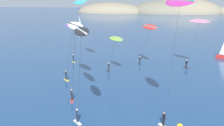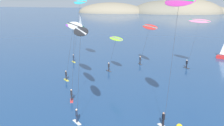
{
  "view_description": "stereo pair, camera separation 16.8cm",
  "coord_description": "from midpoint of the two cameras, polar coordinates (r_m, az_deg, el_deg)",
  "views": [
    {
      "loc": [
        10.61,
        -17.96,
        14.26
      ],
      "look_at": [
        2.38,
        26.84,
        3.18
      ],
      "focal_mm": 45.0,
      "sensor_mm": 36.0,
      "label": 1
    },
    {
      "loc": [
        10.78,
        -17.93,
        14.26
      ],
      "look_at": [
        2.38,
        26.84,
        3.18
      ],
      "focal_mm": 45.0,
      "sensor_mm": 36.0,
      "label": 2
    }
  ],
  "objects": [
    {
      "name": "headland_island",
      "position": [
        234.58,
        10.87,
        9.95
      ],
      "size": [
        124.01,
        43.08,
        23.98
      ],
      "color": "#7A705B",
      "rests_on": "ground"
    },
    {
      "name": "kitesurfer_magenta",
      "position": [
        27.49,
        13.2,
        10.34
      ],
      "size": [
        3.65,
        5.55,
        14.3
      ],
      "color": "silver",
      "rests_on": "ground"
    },
    {
      "name": "kitesurfer_white",
      "position": [
        34.66,
        -7.76,
        6.2
      ],
      "size": [
        4.16,
        5.95,
        11.11
      ],
      "color": "red",
      "rests_on": "ground"
    },
    {
      "name": "kitesurfer_black",
      "position": [
        26.82,
        -6.54,
        4.43
      ],
      "size": [
        4.11,
        6.65,
        11.35
      ],
      "color": "silver",
      "rests_on": "ground"
    },
    {
      "name": "kitesurfer_lime",
      "position": [
        49.93,
        0.56,
        4.4
      ],
      "size": [
        4.44,
        5.84,
        7.08
      ],
      "color": "#2D2D33",
      "rests_on": "ground"
    },
    {
      "name": "kitesurfer_cyan",
      "position": [
        56.07,
        -6.72,
        11.45
      ],
      "size": [
        5.96,
        7.15,
        13.53
      ],
      "color": "yellow",
      "rests_on": "ground"
    },
    {
      "name": "sailboat_far",
      "position": [
        125.38,
        -6.8,
        7.34
      ],
      "size": [
        2.66,
        5.94,
        5.7
      ],
      "color": "#23664C",
      "rests_on": "ground"
    },
    {
      "name": "kitesurfer_purple",
      "position": [
        43.19,
        -8.12,
        6.72
      ],
      "size": [
        5.76,
        6.98,
        10.1
      ],
      "color": "yellow",
      "rests_on": "ground"
    },
    {
      "name": "kitesurfer_red",
      "position": [
        54.68,
        7.42,
        6.75
      ],
      "size": [
        4.44,
        7.59,
        8.81
      ],
      "color": "#2D2D33",
      "rests_on": "ground"
    },
    {
      "name": "kitesurfer_pink",
      "position": [
        55.04,
        17.0,
        7.54
      ],
      "size": [
        4.56,
        5.04,
        9.95
      ],
      "color": "#2D2D33",
      "rests_on": "ground"
    }
  ]
}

